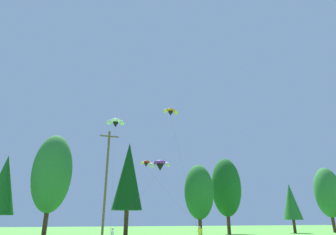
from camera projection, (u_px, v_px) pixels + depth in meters
name	position (u px, v px, depth m)	size (l,w,h in m)	color
treeline_tree_c	(3.00, 184.00, 42.06)	(4.17, 4.17, 11.70)	#472D19
treeline_tree_d	(52.00, 173.00, 44.53)	(5.95, 5.95, 15.37)	#472D19
treeline_tree_e	(128.00, 175.00, 46.65)	(4.85, 4.85, 14.77)	#472D19
treeline_tree_f	(199.00, 192.00, 47.01)	(4.82, 4.82, 11.20)	#472D19
treeline_tree_g	(226.00, 187.00, 53.54)	(5.47, 5.47, 13.58)	#472D19
treeline_tree_h	(291.00, 202.00, 56.72)	(3.65, 3.65, 9.30)	#472D19
treeline_tree_i	(328.00, 192.00, 60.40)	(5.34, 5.34, 13.12)	#472D19
utility_pole	(106.00, 182.00, 32.02)	(2.20, 0.26, 12.33)	brown
kite_flyer_mid	(200.00, 233.00, 31.96)	(0.59, 0.62, 1.69)	gray
parafoil_kite_high_purple	(160.00, 165.00, 48.73)	(12.46, 19.81, 10.95)	purple
parafoil_kite_mid_orange	(171.00, 112.00, 54.62)	(4.61, 17.25, 21.08)	orange
parafoil_kite_far_white	(116.00, 123.00, 52.16)	(4.72, 22.53, 18.88)	white
parafoil_kite_low_red_yellow	(146.00, 163.00, 55.25)	(2.70, 22.81, 11.74)	red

